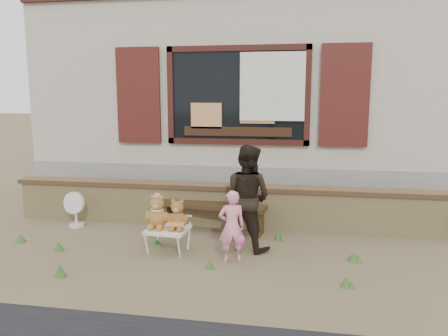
% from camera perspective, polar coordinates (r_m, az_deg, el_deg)
% --- Properties ---
extents(ground, '(80.00, 80.00, 0.00)m').
position_cam_1_polar(ground, '(6.10, -0.99, -10.24)').
color(ground, brown).
rests_on(ground, ground).
extents(shopfront, '(8.04, 5.13, 4.00)m').
position_cam_1_polar(shopfront, '(10.18, 3.84, 9.14)').
color(shopfront, gray).
rests_on(shopfront, ground).
extents(brick_wall, '(7.10, 0.36, 0.67)m').
position_cam_1_polar(brick_wall, '(6.94, 0.57, -4.84)').
color(brick_wall, tan).
rests_on(brick_wall, ground).
extents(bench, '(1.71, 0.58, 0.43)m').
position_cam_1_polar(bench, '(6.70, -1.62, -5.61)').
color(bench, black).
rests_on(bench, ground).
extents(folding_chair, '(0.56, 0.50, 0.32)m').
position_cam_1_polar(folding_chair, '(5.87, -7.34, -8.10)').
color(folding_chair, silver).
rests_on(folding_chair, ground).
extents(teddy_bear_left, '(0.35, 0.31, 0.45)m').
position_cam_1_polar(teddy_bear_left, '(5.84, -8.68, -5.59)').
color(teddy_bear_left, brown).
rests_on(teddy_bear_left, folding_chair).
extents(teddy_bear_right, '(0.31, 0.28, 0.41)m').
position_cam_1_polar(teddy_bear_right, '(5.75, -6.08, -6.00)').
color(teddy_bear_right, brown).
rests_on(teddy_bear_right, folding_chair).
extents(child, '(0.38, 0.31, 0.91)m').
position_cam_1_polar(child, '(5.44, 1.02, -7.62)').
color(child, pink).
rests_on(child, ground).
extents(adult, '(0.85, 0.77, 1.42)m').
position_cam_1_polar(adult, '(5.85, 3.04, -3.86)').
color(adult, black).
rests_on(adult, ground).
extents(fan_left, '(0.36, 0.24, 0.57)m').
position_cam_1_polar(fan_left, '(7.30, -18.81, -5.09)').
color(fan_left, silver).
rests_on(fan_left, ground).
extents(grass_tufts, '(4.73, 1.81, 0.15)m').
position_cam_1_polar(grass_tufts, '(5.76, -6.51, -10.84)').
color(grass_tufts, '#365D25').
rests_on(grass_tufts, ground).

